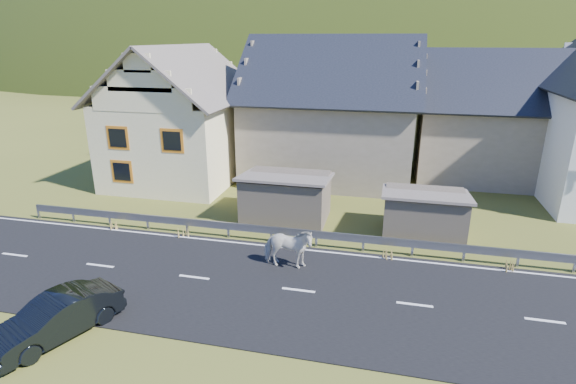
# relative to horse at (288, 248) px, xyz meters

# --- Properties ---
(ground) EXTENTS (160.00, 160.00, 0.00)m
(ground) POSITION_rel_horse_xyz_m (0.76, -1.55, -0.88)
(ground) COLOR #404319
(ground) RESTS_ON ground
(road) EXTENTS (60.00, 7.00, 0.04)m
(road) POSITION_rel_horse_xyz_m (0.76, -1.55, -0.86)
(road) COLOR black
(road) RESTS_ON ground
(lane_markings) EXTENTS (60.00, 6.60, 0.01)m
(lane_markings) POSITION_rel_horse_xyz_m (0.76, -1.55, -0.84)
(lane_markings) COLOR silver
(lane_markings) RESTS_ON road
(guardrail) EXTENTS (28.10, 0.09, 0.75)m
(guardrail) POSITION_rel_horse_xyz_m (0.76, 2.13, -0.32)
(guardrail) COLOR #93969B
(guardrail) RESTS_ON ground
(shed_left) EXTENTS (4.30, 3.30, 2.40)m
(shed_left) POSITION_rel_horse_xyz_m (-1.24, 4.95, 0.22)
(shed_left) COLOR brown
(shed_left) RESTS_ON ground
(shed_right) EXTENTS (3.80, 2.90, 2.20)m
(shed_right) POSITION_rel_horse_xyz_m (5.26, 4.45, 0.12)
(shed_right) COLOR brown
(shed_right) RESTS_ON ground
(house_cream) EXTENTS (7.80, 9.80, 8.30)m
(house_cream) POSITION_rel_horse_xyz_m (-9.25, 10.44, 3.47)
(house_cream) COLOR #F5E6B7
(house_cream) RESTS_ON ground
(house_stone_a) EXTENTS (10.80, 9.80, 8.90)m
(house_stone_a) POSITION_rel_horse_xyz_m (-0.24, 13.45, 3.75)
(house_stone_a) COLOR gray
(house_stone_a) RESTS_ON ground
(house_stone_b) EXTENTS (9.80, 8.80, 8.10)m
(house_stone_b) POSITION_rel_horse_xyz_m (9.76, 15.45, 3.35)
(house_stone_b) COLOR gray
(house_stone_b) RESTS_ON ground
(mountain) EXTENTS (440.00, 280.00, 260.00)m
(mountain) POSITION_rel_horse_xyz_m (5.76, 178.45, -20.88)
(mountain) COLOR #263711
(mountain) RESTS_ON ground
(conifer_patch) EXTENTS (76.00, 50.00, 28.00)m
(conifer_patch) POSITION_rel_horse_xyz_m (-54.24, 108.45, 5.12)
(conifer_patch) COLOR black
(conifer_patch) RESTS_ON ground
(horse) EXTENTS (0.94, 2.01, 1.68)m
(horse) POSITION_rel_horse_xyz_m (0.00, 0.00, 0.00)
(horse) COLOR silver
(horse) RESTS_ON road
(car) EXTENTS (2.74, 4.10, 1.28)m
(car) POSITION_rel_horse_xyz_m (-5.78, -5.66, -0.24)
(car) COLOR black
(car) RESTS_ON ground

